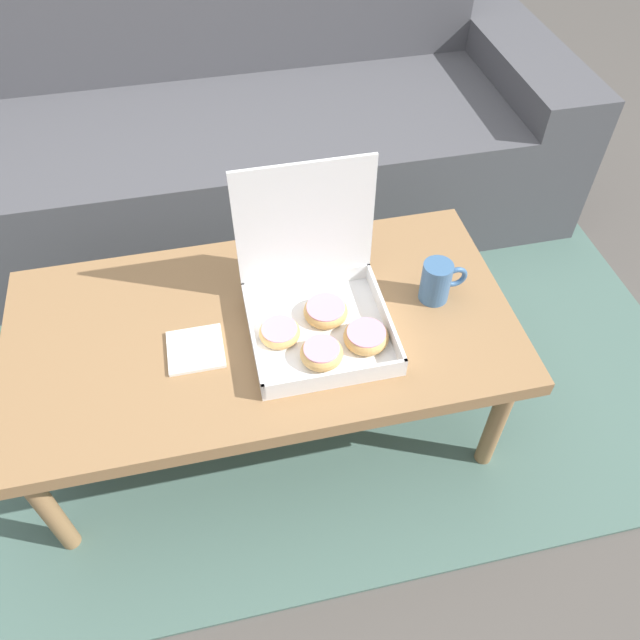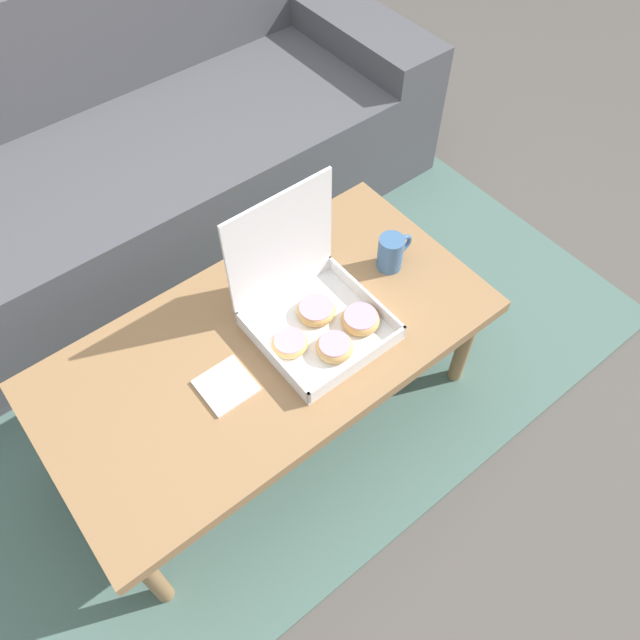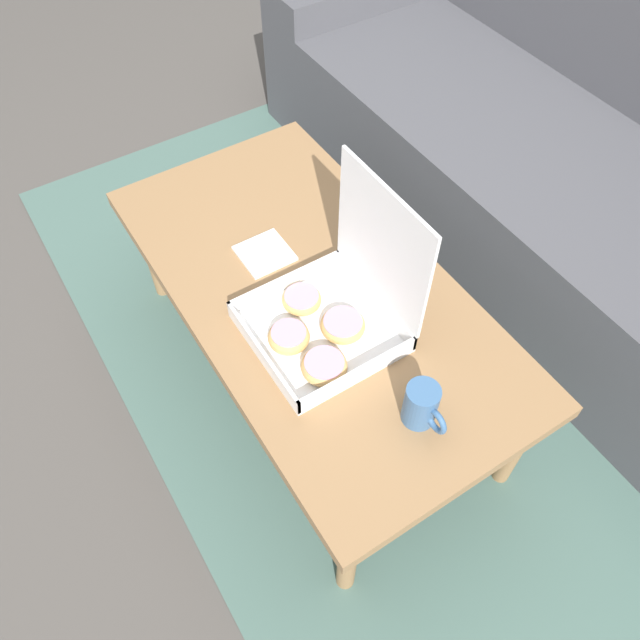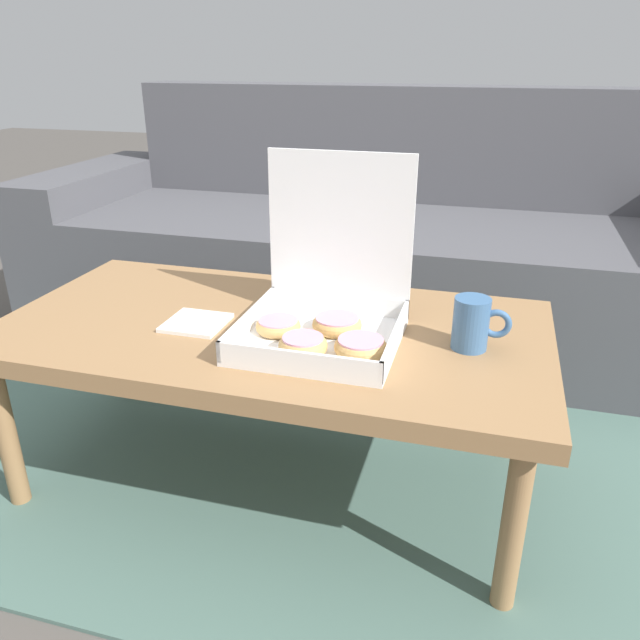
{
  "view_description": "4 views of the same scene",
  "coord_description": "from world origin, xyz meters",
  "px_view_note": "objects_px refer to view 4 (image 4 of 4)",
  "views": [
    {
      "loc": [
        -0.07,
        -1.14,
        1.51
      ],
      "look_at": [
        0.13,
        -0.23,
        0.46
      ],
      "focal_mm": 35.0,
      "sensor_mm": 36.0,
      "label": 1
    },
    {
      "loc": [
        -0.45,
        -0.97,
        1.75
      ],
      "look_at": [
        0.13,
        -0.23,
        0.46
      ],
      "focal_mm": 35.0,
      "sensor_mm": 36.0,
      "label": 2
    },
    {
      "loc": [
        0.84,
        -0.69,
        1.58
      ],
      "look_at": [
        0.13,
        -0.23,
        0.46
      ],
      "focal_mm": 35.0,
      "sensor_mm": 36.0,
      "label": 3
    },
    {
      "loc": [
        0.44,
        -1.34,
        0.96
      ],
      "look_at": [
        0.13,
        -0.23,
        0.46
      ],
      "focal_mm": 35.0,
      "sensor_mm": 36.0,
      "label": 4
    }
  ],
  "objects_px": {
    "couch": "(365,250)",
    "pastry_box": "(326,311)",
    "coffee_table": "(272,340)",
    "coffee_mug": "(473,324)"
  },
  "relations": [
    {
      "from": "pastry_box",
      "to": "coffee_table",
      "type": "bearing_deg",
      "value": 164.87
    },
    {
      "from": "couch",
      "to": "coffee_table",
      "type": "distance_m",
      "value": 0.99
    },
    {
      "from": "coffee_table",
      "to": "pastry_box",
      "type": "relative_size",
      "value": 3.29
    },
    {
      "from": "couch",
      "to": "pastry_box",
      "type": "height_order",
      "value": "couch"
    },
    {
      "from": "coffee_table",
      "to": "coffee_mug",
      "type": "distance_m",
      "value": 0.44
    },
    {
      "from": "couch",
      "to": "pastry_box",
      "type": "xyz_separation_m",
      "value": [
        0.13,
        -1.03,
        0.18
      ]
    },
    {
      "from": "coffee_mug",
      "to": "pastry_box",
      "type": "bearing_deg",
      "value": -173.74
    },
    {
      "from": "coffee_table",
      "to": "pastry_box",
      "type": "distance_m",
      "value": 0.17
    },
    {
      "from": "couch",
      "to": "pastry_box",
      "type": "bearing_deg",
      "value": -82.62
    },
    {
      "from": "couch",
      "to": "coffee_mug",
      "type": "xyz_separation_m",
      "value": [
        0.43,
        -0.99,
        0.17
      ]
    }
  ]
}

